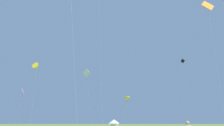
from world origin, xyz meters
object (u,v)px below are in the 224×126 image
object	(u,v)px
kite_yellow_delta	(37,67)
festival_tent_left	(114,123)
kite_black_diamond	(183,64)
kite_pink_diamond	(23,93)
kite_yellow_parafoil	(127,98)
kite_white_diamond	(86,73)
kite_orange_diamond	(208,8)

from	to	relation	value
kite_yellow_delta	festival_tent_left	world-z (taller)	kite_yellow_delta
kite_black_diamond	kite_pink_diamond	distance (m)	46.88
kite_yellow_parafoil	kite_white_diamond	bearing A→B (deg)	147.99
kite_pink_diamond	kite_orange_diamond	distance (m)	49.13
kite_yellow_parafoil	kite_orange_diamond	bearing A→B (deg)	-75.48
kite_white_diamond	festival_tent_left	bearing A→B (deg)	71.42
kite_pink_diamond	festival_tent_left	world-z (taller)	kite_pink_diamond
kite_orange_diamond	kite_yellow_delta	size ratio (longest dim) A/B	0.94
kite_yellow_delta	festival_tent_left	size ratio (longest dim) A/B	3.86
kite_orange_diamond	festival_tent_left	distance (m)	60.05
kite_pink_diamond	kite_yellow_parafoil	xyz separation A→B (m)	(27.49, -5.45, -1.94)
kite_yellow_delta	kite_yellow_parafoil	world-z (taller)	kite_yellow_delta
kite_orange_diamond	kite_yellow_delta	bearing A→B (deg)	136.31
kite_yellow_parafoil	kite_yellow_delta	bearing A→B (deg)	-178.60
kite_orange_diamond	kite_yellow_parafoil	world-z (taller)	kite_orange_diamond
kite_pink_diamond	festival_tent_left	distance (m)	34.57
kite_black_diamond	kite_orange_diamond	size ratio (longest dim) A/B	1.38
festival_tent_left	kite_pink_diamond	bearing A→B (deg)	-135.68
kite_pink_diamond	festival_tent_left	size ratio (longest dim) A/B	2.55
kite_black_diamond	kite_pink_diamond	xyz separation A→B (m)	(-45.47, -6.19, -9.58)
kite_white_diamond	kite_pink_diamond	bearing A→B (deg)	-175.45
kite_pink_diamond	kite_yellow_parafoil	bearing A→B (deg)	-11.22
kite_black_diamond	kite_yellow_parafoil	xyz separation A→B (m)	(-17.98, -11.64, -11.51)
kite_yellow_delta	kite_yellow_parafoil	xyz separation A→B (m)	(22.11, 0.54, -7.54)
kite_pink_diamond	kite_orange_diamond	bearing A→B (deg)	-44.42
kite_yellow_delta	festival_tent_left	distance (m)	37.42
kite_orange_diamond	festival_tent_left	size ratio (longest dim) A/B	3.61
festival_tent_left	kite_black_diamond	bearing A→B (deg)	-39.10
kite_black_diamond	kite_white_diamond	xyz separation A→B (m)	(-28.83, -4.87, -3.95)
kite_pink_diamond	kite_orange_diamond	size ratio (longest dim) A/B	0.71
kite_white_diamond	festival_tent_left	size ratio (longest dim) A/B	3.94
kite_black_diamond	kite_yellow_delta	xyz separation A→B (m)	(-40.09, -12.18, -3.97)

